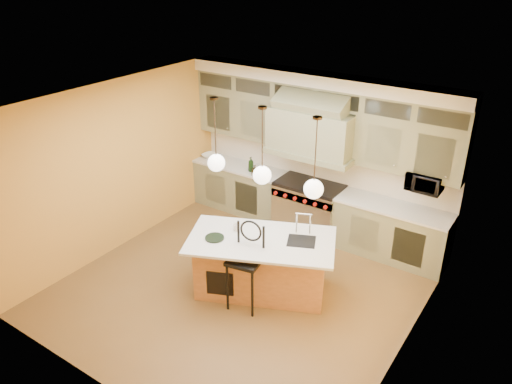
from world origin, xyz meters
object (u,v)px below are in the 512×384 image
Objects in this scene: range at (309,207)px; counter_stool at (246,260)px; kitchen_island at (262,263)px; microwave at (425,182)px.

counter_stool is (0.29, -2.41, 0.27)m from range.
microwave is (1.67, 2.10, 0.98)m from kitchen_island.
counter_stool is (0.01, -0.41, 0.28)m from kitchen_island.
counter_stool reaches higher than range.
kitchen_island is (0.28, -2.00, -0.01)m from range.
microwave is (1.66, 2.51, 0.69)m from counter_stool.
range is 0.91× the size of counter_stool.
counter_stool is at bearing -83.17° from range.
kitchen_island is 0.50m from counter_stool.
range is at bearing 74.23° from kitchen_island.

